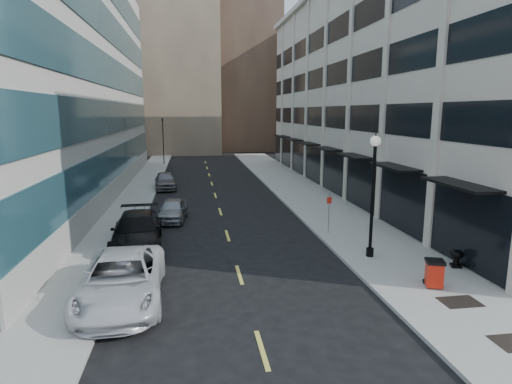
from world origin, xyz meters
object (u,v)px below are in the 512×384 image
object	(u,v)px
traffic_signal	(162,121)
trash_bin	(434,272)
car_white_van	(122,279)
car_silver_sedan	(173,210)
urn_planter	(456,257)
car_black_pickup	(137,231)
car_grey_sedan	(165,181)
lamppost	(373,185)
sign_post	(329,208)

from	to	relation	value
traffic_signal	trash_bin	world-z (taller)	traffic_signal
car_white_van	car_silver_sedan	bearing A→B (deg)	81.96
car_silver_sedan	urn_planter	xyz separation A→B (m)	(12.80, -10.91, -0.07)
car_black_pickup	car_grey_sedan	size ratio (longest dim) A/B	1.33
traffic_signal	trash_bin	xyz separation A→B (m)	(12.90, -42.78, -4.97)
trash_bin	urn_planter	xyz separation A→B (m)	(2.20, 1.88, -0.11)
traffic_signal	urn_planter	world-z (taller)	traffic_signal
traffic_signal	car_black_pickup	xyz separation A→B (m)	(0.70, -35.43, -4.84)
trash_bin	car_grey_sedan	bearing A→B (deg)	134.89
traffic_signal	car_white_van	xyz separation A→B (m)	(0.92, -42.00, -4.83)
trash_bin	lamppost	world-z (taller)	lamppost
sign_post	car_silver_sedan	bearing A→B (deg)	151.86
car_white_van	lamppost	size ratio (longest dim) A/B	1.09
car_black_pickup	trash_bin	bearing A→B (deg)	-34.10
car_white_van	trash_bin	distance (m)	12.01
sign_post	car_white_van	bearing A→B (deg)	-144.39
car_grey_sedan	sign_post	size ratio (longest dim) A/B	2.03
sign_post	trash_bin	bearing A→B (deg)	-76.57
car_white_van	trash_bin	bearing A→B (deg)	-5.21
car_white_van	urn_planter	xyz separation A→B (m)	(14.18, 1.10, -0.25)
car_white_van	sign_post	size ratio (longest dim) A/B	2.84
car_grey_sedan	urn_planter	distance (m)	26.58
car_black_pickup	car_grey_sedan	xyz separation A→B (m)	(0.48, 17.18, -0.10)
car_silver_sedan	urn_planter	world-z (taller)	car_silver_sedan
car_black_pickup	car_grey_sedan	world-z (taller)	car_black_pickup
car_black_pickup	lamppost	xyz separation A→B (m)	(11.20, -3.52, 2.71)
car_black_pickup	car_white_van	bearing A→B (deg)	-91.12
car_silver_sedan	trash_bin	size ratio (longest dim) A/B	3.72
sign_post	urn_planter	xyz separation A→B (m)	(3.94, -5.98, -0.98)
car_white_van	sign_post	distance (m)	12.47
traffic_signal	urn_planter	size ratio (longest dim) A/B	8.77
car_silver_sedan	trash_bin	distance (m)	16.61
car_white_van	car_grey_sedan	size ratio (longest dim) A/B	1.40
car_silver_sedan	trash_bin	world-z (taller)	car_silver_sedan
car_silver_sedan	trash_bin	bearing A→B (deg)	-43.89
car_grey_sedan	sign_post	xyz separation A→B (m)	(9.98, -16.67, 0.83)
traffic_signal	sign_post	world-z (taller)	traffic_signal
traffic_signal	car_grey_sedan	size ratio (longest dim) A/B	1.53
car_white_van	sign_post	bearing A→B (deg)	33.20
car_grey_sedan	lamppost	bearing A→B (deg)	-67.51
trash_bin	sign_post	xyz separation A→B (m)	(-1.74, 7.86, 0.86)
lamppost	car_silver_sedan	bearing A→B (deg)	136.98
car_black_pickup	urn_planter	xyz separation A→B (m)	(14.40, -5.47, -0.25)
traffic_signal	lamppost	xyz separation A→B (m)	(11.90, -38.95, -2.12)
lamppost	urn_planter	distance (m)	4.78
trash_bin	lamppost	bearing A→B (deg)	123.96
car_black_pickup	car_silver_sedan	world-z (taller)	car_black_pickup
car_black_pickup	car_grey_sedan	distance (m)	17.19
traffic_signal	urn_planter	distance (m)	43.89
car_silver_sedan	car_white_van	bearing A→B (deg)	-90.10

